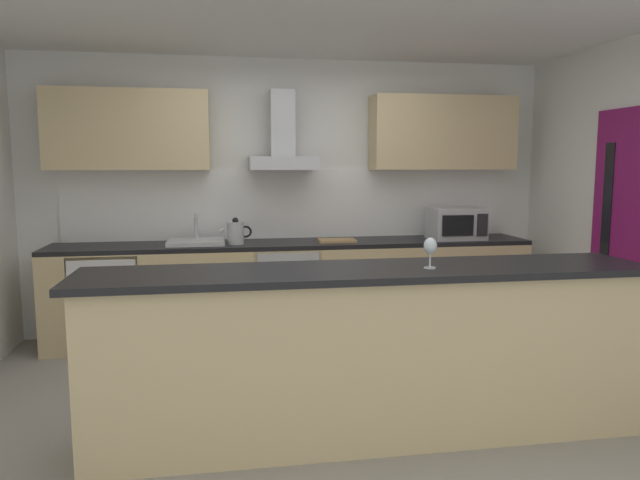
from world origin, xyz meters
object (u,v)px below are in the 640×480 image
Objects in this scene: range_hood at (282,145)px; chopping_board at (337,240)px; sink at (196,241)px; kettle at (236,232)px; refrigerator at (109,300)px; oven at (285,290)px; wine_glass at (430,247)px; microwave at (456,223)px.

range_hood is 1.01m from chopping_board.
range_hood is (0.80, 0.12, 0.86)m from sink.
range_hood reaches higher than kettle.
refrigerator is at bearing 178.41° from kettle.
kettle is at bearing -1.59° from refrigerator.
range_hood is 2.12× the size of chopping_board.
oven is at bearing 4.34° from kettle.
oven is 1.33m from range_hood.
wine_glass is 0.52× the size of chopping_board.
microwave is at bearing 0.16° from kettle.
microwave reaches higher than refrigerator.
refrigerator is 3.13m from wine_glass.
wine_glass is at bearing -63.94° from kettle.
range_hood reaches higher than chopping_board.
range_hood is at bearing 8.47° from sink.
sink is 1.73× the size of kettle.
wine_glass reaches higher than oven.
oven is 2.77× the size of kettle.
kettle is at bearing 116.06° from wine_glass.
range_hood is (1.56, 0.13, 1.36)m from refrigerator.
oven is 4.50× the size of wine_glass.
sink is 1.28m from chopping_board.
sink is 1.18m from range_hood.
refrigerator is (-1.56, -0.00, -0.03)m from oven.
chopping_board is at bearing 179.79° from microwave.
refrigerator is 0.91m from sink.
oven is 1.56m from refrigerator.
range_hood is at bearing 4.85° from refrigerator.
microwave reaches higher than wine_glass.
oven is at bearing 0.10° from refrigerator.
microwave is (3.20, -0.03, 0.62)m from refrigerator.
refrigerator is at bearing 179.55° from microwave.
chopping_board reaches higher than oven.
microwave is 2.37m from wine_glass.
kettle reaches higher than refrigerator.
sink is 2.58m from wine_glass.
microwave reaches higher than sink.
microwave is at bearing -0.21° from chopping_board.
wine_glass reaches higher than refrigerator.
kettle is at bearing -7.25° from sink.
refrigerator is 2.07m from range_hood.
microwave is at bearing 63.77° from wine_glass.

